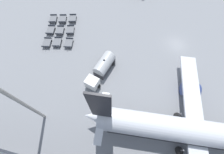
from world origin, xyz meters
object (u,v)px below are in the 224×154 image
(baggage_dolly_row_mid_a_col_c, at_px, (57,42))
(baggage_dolly_row_mid_b_col_a, at_px, (73,19))
(baggage_dolly_row_mid_b_col_b, at_px, (70,30))
(baggage_dolly_row_near_col_a, at_px, (53,19))
(fuel_tanker_primary, at_px, (102,68))
(baggage_dolly_row_mid_a_col_b, at_px, (60,31))
(airplane, at_px, (203,133))
(baggage_dolly_row_near_col_b, at_px, (51,30))
(baggage_dolly_row_mid_b_col_c, at_px, (69,43))
(baggage_dolly_row_near_col_c, at_px, (47,43))
(baggage_dolly_row_mid_a_col_a, at_px, (63,19))

(baggage_dolly_row_mid_a_col_c, xyz_separation_m, baggage_dolly_row_mid_b_col_a, (-8.39, 0.71, 0.00))
(baggage_dolly_row_mid_b_col_b, bearing_deg, baggage_dolly_row_near_col_a, -114.23)
(fuel_tanker_primary, height_order, baggage_dolly_row_mid_a_col_b, fuel_tanker_primary)
(airplane, height_order, baggage_dolly_row_near_col_a, airplane)
(airplane, bearing_deg, baggage_dolly_row_mid_a_col_b, -118.25)
(baggage_dolly_row_near_col_a, distance_m, baggage_dolly_row_near_col_b, 3.94)
(baggage_dolly_row_mid_a_col_c, relative_size, baggage_dolly_row_mid_b_col_c, 1.00)
(baggage_dolly_row_mid_a_col_c, bearing_deg, baggage_dolly_row_mid_a_col_b, -167.00)
(baggage_dolly_row_mid_a_col_c, distance_m, baggage_dolly_row_mid_b_col_b, 4.71)
(baggage_dolly_row_near_col_a, relative_size, baggage_dolly_row_mid_b_col_a, 1.00)
(baggage_dolly_row_near_col_c, height_order, baggage_dolly_row_mid_a_col_b, same)
(fuel_tanker_primary, distance_m, baggage_dolly_row_mid_b_col_c, 11.12)
(baggage_dolly_row_near_col_c, bearing_deg, baggage_dolly_row_mid_b_col_b, 142.74)
(baggage_dolly_row_mid_a_col_a, distance_m, baggage_dolly_row_mid_a_col_b, 4.08)
(baggage_dolly_row_mid_a_col_a, distance_m, baggage_dolly_row_mid_b_col_c, 8.54)
(baggage_dolly_row_near_col_a, bearing_deg, baggage_dolly_row_mid_b_col_a, 105.13)
(airplane, bearing_deg, baggage_dolly_row_mid_b_col_a, -125.70)
(baggage_dolly_row_mid_a_col_a, distance_m, baggage_dolly_row_mid_b_col_a, 2.59)
(airplane, bearing_deg, baggage_dolly_row_mid_b_col_c, -116.14)
(baggage_dolly_row_near_col_b, xyz_separation_m, baggage_dolly_row_mid_b_col_b, (-1.18, 4.80, 0.00))
(fuel_tanker_primary, bearing_deg, baggage_dolly_row_near_col_b, -117.31)
(baggage_dolly_row_near_col_a, xyz_separation_m, baggage_dolly_row_mid_a_col_c, (7.05, 4.23, 0.00))
(baggage_dolly_row_mid_b_col_a, bearing_deg, fuel_tanker_primary, 41.70)
(baggage_dolly_row_mid_b_col_a, height_order, baggage_dolly_row_mid_b_col_b, same)
(airplane, distance_m, baggage_dolly_row_mid_a_col_c, 34.38)
(airplane, xyz_separation_m, baggage_dolly_row_mid_a_col_c, (-13.68, -31.42, -2.75))
(fuel_tanker_primary, height_order, baggage_dolly_row_mid_b_col_a, fuel_tanker_primary)
(fuel_tanker_primary, relative_size, baggage_dolly_row_near_col_b, 2.51)
(baggage_dolly_row_mid_a_col_a, height_order, baggage_dolly_row_mid_b_col_a, same)
(baggage_dolly_row_mid_a_col_a, height_order, baggage_dolly_row_mid_a_col_b, same)
(baggage_dolly_row_near_col_c, distance_m, baggage_dolly_row_mid_a_col_b, 4.64)
(baggage_dolly_row_mid_a_col_a, bearing_deg, baggage_dolly_row_mid_b_col_a, 107.01)
(fuel_tanker_primary, bearing_deg, baggage_dolly_row_mid_b_col_a, -138.30)
(baggage_dolly_row_mid_b_col_b, bearing_deg, fuel_tanker_primary, 49.58)
(baggage_dolly_row_near_col_a, height_order, baggage_dolly_row_near_col_b, same)
(baggage_dolly_row_near_col_b, bearing_deg, baggage_dolly_row_mid_b_col_a, 142.78)
(fuel_tanker_primary, height_order, baggage_dolly_row_near_col_a, fuel_tanker_primary)
(baggage_dolly_row_near_col_b, bearing_deg, baggage_dolly_row_near_col_a, -164.82)
(baggage_dolly_row_near_col_b, relative_size, baggage_dolly_row_mid_a_col_b, 1.00)
(airplane, xyz_separation_m, baggage_dolly_row_mid_a_col_a, (-21.31, -33.20, -2.75))
(baggage_dolly_row_mid_a_col_c, distance_m, baggage_dolly_row_mid_b_col_c, 2.78)
(baggage_dolly_row_near_col_c, distance_m, baggage_dolly_row_mid_a_col_c, 2.44)
(fuel_tanker_primary, distance_m, baggage_dolly_row_near_col_c, 15.42)
(baggage_dolly_row_mid_b_col_b, bearing_deg, baggage_dolly_row_mid_b_col_a, -167.22)
(baggage_dolly_row_near_col_b, xyz_separation_m, baggage_dolly_row_mid_b_col_a, (-5.14, 3.90, 0.00))
(baggage_dolly_row_mid_a_col_b, distance_m, baggage_dolly_row_mid_b_col_c, 4.86)
(fuel_tanker_primary, bearing_deg, baggage_dolly_row_mid_b_col_b, -130.42)
(baggage_dolly_row_near_col_c, bearing_deg, baggage_dolly_row_mid_b_col_a, 161.63)
(baggage_dolly_row_mid_a_col_c, bearing_deg, baggage_dolly_row_mid_a_col_a, -166.92)
(baggage_dolly_row_near_col_a, height_order, baggage_dolly_row_mid_a_col_a, same)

